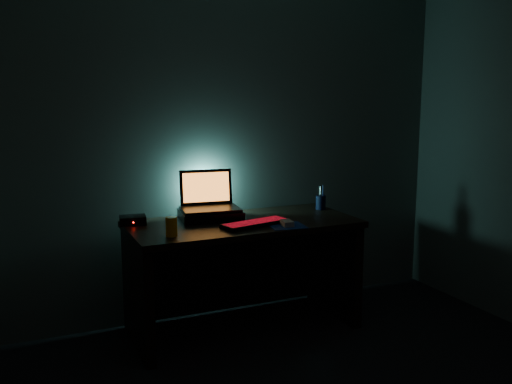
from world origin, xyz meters
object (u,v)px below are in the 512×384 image
at_px(laptop, 209,200).
at_px(router, 133,220).
at_px(keyboard, 255,223).
at_px(juice_glass, 171,227).
at_px(pen_cup, 321,202).
at_px(mouse, 287,223).

height_order(laptop, router, laptop).
distance_m(keyboard, router, 0.79).
distance_m(laptop, juice_glass, 0.54).
distance_m(laptop, pen_cup, 0.84).
height_order(keyboard, mouse, mouse).
height_order(laptop, juice_glass, laptop).
distance_m(keyboard, mouse, 0.20).
relative_size(laptop, mouse, 3.82).
relative_size(keyboard, router, 2.59).
bearing_deg(pen_cup, laptop, 175.15).
xyz_separation_m(juice_glass, router, (-0.14, 0.40, -0.03)).
height_order(juice_glass, router, juice_glass).
bearing_deg(juice_glass, pen_cup, 14.90).
bearing_deg(keyboard, laptop, 106.39).
bearing_deg(keyboard, mouse, -41.66).
bearing_deg(pen_cup, juice_glass, -165.10).
relative_size(pen_cup, router, 0.56).
distance_m(laptop, mouse, 0.58).
bearing_deg(mouse, laptop, 138.05).
height_order(pen_cup, juice_glass, juice_glass).
bearing_deg(juice_glass, mouse, -3.96).
bearing_deg(laptop, mouse, -43.00).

